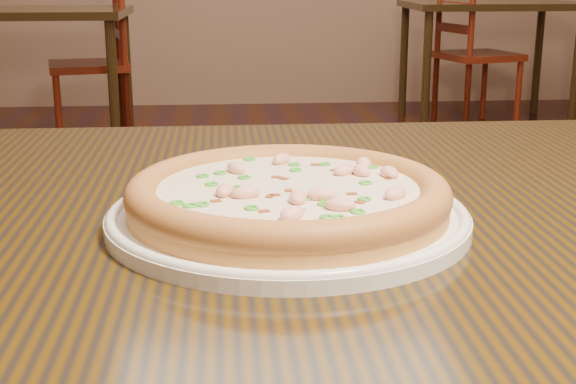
{
  "coord_description": "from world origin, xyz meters",
  "views": [
    {
      "loc": [
        -0.34,
        -1.23,
        0.96
      ],
      "look_at": [
        -0.29,
        -0.58,
        0.78
      ],
      "focal_mm": 50.0,
      "sensor_mm": 36.0,
      "label": 1
    }
  ],
  "objects": [
    {
      "name": "bg_table_left",
      "position": [
        -1.32,
        3.04,
        0.65
      ],
      "size": [
        1.0,
        0.7,
        0.75
      ],
      "color": "black",
      "rests_on": "ground"
    },
    {
      "name": "pizza",
      "position": [
        -0.29,
        -0.58,
        0.78
      ],
      "size": [
        0.27,
        0.27,
        0.03
      ],
      "color": "#C5893C",
      "rests_on": "plate"
    },
    {
      "name": "chair_c",
      "position": [
        1.16,
        3.57,
        0.44
      ],
      "size": [
        0.52,
        0.52,
        0.95
      ],
      "color": "#541B0D",
      "rests_on": "ground"
    },
    {
      "name": "bg_table_right",
      "position": [
        1.29,
        3.65,
        0.65
      ],
      "size": [
        1.0,
        0.7,
        0.75
      ],
      "color": "black",
      "rests_on": "ground"
    },
    {
      "name": "plate",
      "position": [
        -0.29,
        -0.58,
        0.76
      ],
      "size": [
        0.31,
        0.31,
        0.02
      ],
      "color": "white",
      "rests_on": "hero_table"
    },
    {
      "name": "chair_b",
      "position": [
        -1.02,
        3.28,
        0.44
      ],
      "size": [
        0.5,
        0.5,
        0.95
      ],
      "color": "#541B0D",
      "rests_on": "ground"
    },
    {
      "name": "hero_table",
      "position": [
        -0.17,
        -0.53,
        0.65
      ],
      "size": [
        1.2,
        0.8,
        0.75
      ],
      "color": "black",
      "rests_on": "ground"
    }
  ]
}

